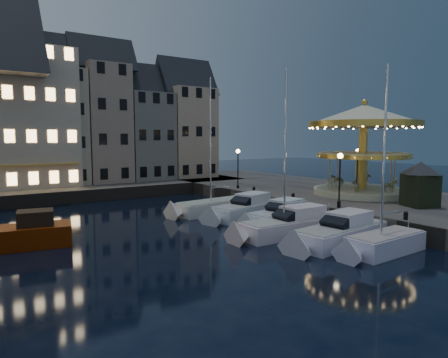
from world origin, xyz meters
TOP-DOWN VIEW (x-y plane):
  - ground at (0.00, 0.00)m, footprint 160.00×160.00m
  - quay_east at (14.00, 6.00)m, footprint 16.00×56.00m
  - quay_north at (-8.00, 28.00)m, footprint 44.00×12.00m
  - quaywall_e at (6.00, 6.00)m, footprint 0.15×44.00m
  - quaywall_n at (-6.00, 22.00)m, footprint 48.00×0.15m
  - streetlamp_b at (7.20, 1.00)m, footprint 0.44×0.44m
  - streetlamp_c at (7.20, 14.50)m, footprint 0.44×0.44m
  - streetlamp_d at (18.50, 8.00)m, footprint 0.44×0.44m
  - bollard_a at (6.60, -5.00)m, footprint 0.30×0.30m
  - bollard_b at (6.60, 0.50)m, footprint 0.30×0.30m
  - bollard_c at (6.60, 5.50)m, footprint 0.30×0.30m
  - bollard_d at (6.60, 11.00)m, footprint 0.30×0.30m
  - townhouse_nc at (-8.00, 30.00)m, footprint 6.82×8.00m
  - townhouse_nd at (-2.25, 30.00)m, footprint 5.50×8.00m
  - townhouse_ne at (3.20, 30.00)m, footprint 6.16×8.00m
  - townhouse_nf at (9.25, 30.00)m, footprint 6.82×8.00m
  - motorboat_a at (2.13, -6.21)m, footprint 6.28×2.14m
  - motorboat_b at (1.86, -3.39)m, footprint 8.44×3.32m
  - motorboat_c at (0.86, -0.01)m, footprint 8.83×2.50m
  - motorboat_d at (2.25, 2.64)m, footprint 7.15×3.45m
  - motorboat_e at (2.07, 6.66)m, footprint 8.34×4.38m
  - motorboat_f at (0.94, 9.71)m, footprint 8.92×3.08m
  - red_fishing_boat at (-15.11, 7.05)m, footprint 7.29×3.59m
  - carousel at (14.16, 4.12)m, footprint 10.20×10.20m
  - ticket_kiosk at (12.20, -2.71)m, footprint 3.38×3.38m

SIDE VIEW (x-z plane):
  - ground at x=0.00m, z-range 0.00..0.00m
  - motorboat_f at x=0.94m, z-range -5.37..6.42m
  - motorboat_a at x=2.13m, z-range -4.67..5.74m
  - motorboat_d at x=2.25m, z-range -0.44..1.71m
  - motorboat_e at x=2.07m, z-range -0.43..1.72m
  - motorboat_b at x=1.86m, z-range -0.43..1.72m
  - quay_east at x=14.00m, z-range 0.00..1.30m
  - quay_north at x=-8.00m, z-range 0.00..1.30m
  - quaywall_e at x=6.00m, z-range 0.00..1.30m
  - quaywall_n at x=-6.00m, z-range 0.00..1.30m
  - motorboat_c at x=0.86m, z-range -5.19..6.55m
  - red_fishing_boat at x=-15.11m, z-range -2.21..3.59m
  - bollard_a at x=6.60m, z-range 1.32..1.89m
  - bollard_b at x=6.60m, z-range 1.32..1.89m
  - bollard_c at x=6.60m, z-range 1.32..1.89m
  - bollard_d at x=6.60m, z-range 1.32..1.89m
  - ticket_kiosk at x=12.20m, z-range 1.67..5.64m
  - streetlamp_b at x=7.20m, z-range 1.93..6.10m
  - streetlamp_c at x=7.20m, z-range 1.93..6.10m
  - streetlamp_d at x=18.50m, z-range 1.93..6.10m
  - carousel at x=14.16m, z-range 2.72..11.64m
  - townhouse_ne at x=3.20m, z-range 1.38..14.18m
  - townhouse_nf at x=9.25m, z-range 1.38..15.18m
  - townhouse_nc at x=-8.00m, z-range 1.38..16.18m
  - townhouse_nd at x=-2.25m, z-range 1.38..17.18m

